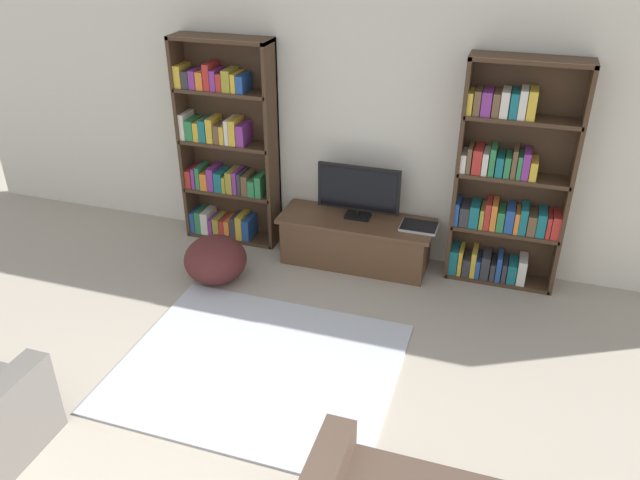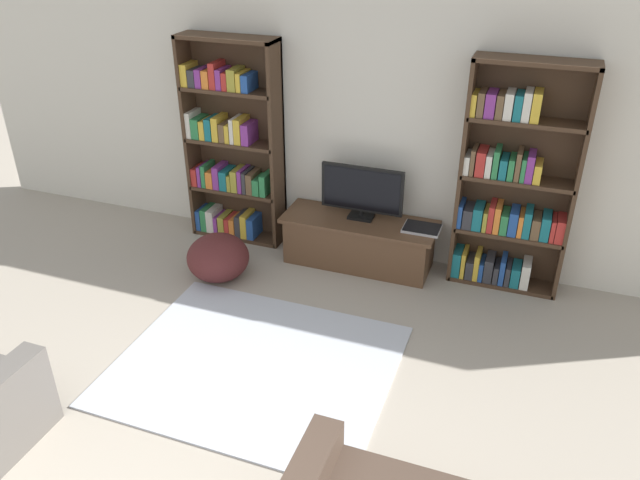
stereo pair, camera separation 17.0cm
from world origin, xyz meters
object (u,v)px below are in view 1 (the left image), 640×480
object	(u,v)px
laptop	(419,227)
bookshelf_left	(226,149)
tv_stand	(356,241)
beanbag_ottoman	(215,259)
bookshelf_right	(508,185)
television	(358,191)

from	to	relation	value
laptop	bookshelf_left	bearing A→B (deg)	176.06
tv_stand	beanbag_ottoman	distance (m)	1.37
bookshelf_right	television	bearing A→B (deg)	-175.59
tv_stand	television	bearing A→B (deg)	90.00
bookshelf_left	television	bearing A→B (deg)	-4.15
television	laptop	bearing A→B (deg)	-3.43
bookshelf_right	beanbag_ottoman	size ratio (longest dim) A/B	3.55
television	beanbag_ottoman	bearing A→B (deg)	-146.87
tv_stand	bookshelf_left	bearing A→B (deg)	173.92
bookshelf_left	tv_stand	world-z (taller)	bookshelf_left
bookshelf_left	laptop	size ratio (longest dim) A/B	6.05
beanbag_ottoman	bookshelf_right	bearing A→B (deg)	19.07
bookshelf_left	tv_stand	distance (m)	1.60
tv_stand	television	size ratio (longest dim) A/B	1.87
bookshelf_right	beanbag_ottoman	bearing A→B (deg)	-160.93
television	laptop	world-z (taller)	television
tv_stand	laptop	bearing A→B (deg)	1.12
bookshelf_left	television	size ratio (longest dim) A/B	2.61
tv_stand	television	distance (m)	0.52
tv_stand	television	world-z (taller)	television
bookshelf_left	tv_stand	size ratio (longest dim) A/B	1.39
bookshelf_right	tv_stand	xyz separation A→B (m)	(-1.34, -0.15, -0.72)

